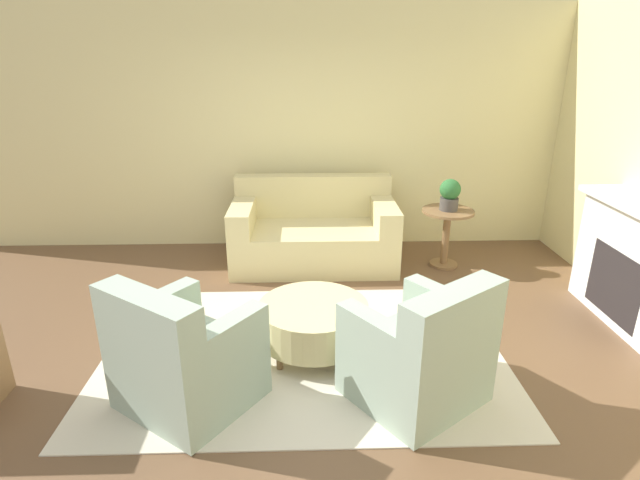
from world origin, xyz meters
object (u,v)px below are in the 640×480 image
(armchair_right, at_px, (422,355))
(armchair_left, at_px, (182,359))
(potted_plant_on_side_table, at_px, (450,194))
(couch, at_px, (314,234))
(ottoman_table, at_px, (313,321))
(side_table, at_px, (447,228))

(armchair_right, bearing_deg, armchair_left, 180.00)
(potted_plant_on_side_table, bearing_deg, armchair_left, -135.63)
(couch, distance_m, ottoman_table, 1.84)
(ottoman_table, bearing_deg, potted_plant_on_side_table, 48.31)
(armchair_left, height_order, armchair_right, same)
(side_table, xyz_separation_m, potted_plant_on_side_table, (0.00, -0.00, 0.38))
(couch, xyz_separation_m, side_table, (1.47, -0.15, 0.11))
(armchair_right, xyz_separation_m, potted_plant_on_side_table, (0.79, 2.33, 0.48))
(armchair_left, distance_m, potted_plant_on_side_table, 3.36)
(armchair_left, xyz_separation_m, armchair_right, (1.59, 0.00, 0.00))
(potted_plant_on_side_table, bearing_deg, ottoman_table, -131.69)
(armchair_right, xyz_separation_m, ottoman_table, (-0.71, 0.64, -0.09))
(side_table, distance_m, potted_plant_on_side_table, 0.38)
(armchair_left, distance_m, ottoman_table, 1.09)
(side_table, bearing_deg, couch, 174.10)
(couch, distance_m, armchair_right, 2.57)
(armchair_right, relative_size, potted_plant_on_side_table, 3.16)
(armchair_right, distance_m, side_table, 2.46)
(ottoman_table, bearing_deg, armchair_left, -143.88)
(ottoman_table, distance_m, potted_plant_on_side_table, 2.33)
(ottoman_table, bearing_deg, side_table, 48.31)
(ottoman_table, height_order, side_table, side_table)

